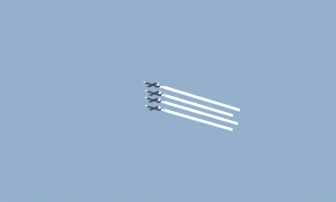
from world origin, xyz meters
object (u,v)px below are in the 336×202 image
object	(u,v)px
jet_lead	(151,84)
jet_fourth_echelon	(153,108)
jet_second_echelon	(153,93)
jet_third_echelon	(153,100)

from	to	relation	value
jet_lead	jet_fourth_echelon	distance (m)	28.59
jet_second_echelon	jet_fourth_echelon	size ratio (longest dim) A/B	1.00
jet_lead	jet_fourth_echelon	size ratio (longest dim) A/B	1.00
jet_second_echelon	jet_lead	bearing A→B (deg)	134.62
jet_lead	jet_second_echelon	world-z (taller)	jet_lead
jet_lead	jet_third_echelon	xyz separation A→B (m)	(14.31, -12.51, -1.85)
jet_lead	jet_second_echelon	xyz separation A→B (m)	(6.59, -6.67, -1.44)
jet_fourth_echelon	jet_second_echelon	bearing A→B (deg)	141.42
jet_third_echelon	jet_second_echelon	bearing A→B (deg)	142.91
jet_second_echelon	jet_fourth_echelon	bearing A→B (deg)	-38.58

